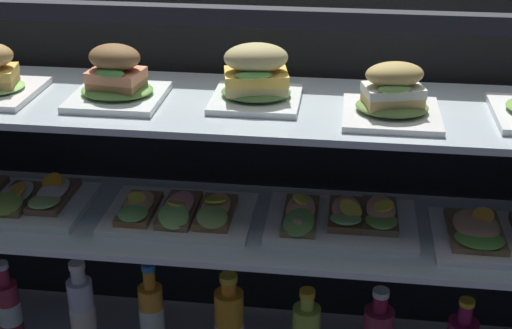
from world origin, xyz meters
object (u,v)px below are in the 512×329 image
Objects in this scene: open_sandwich_tray_center at (511,235)px; plated_roll_sandwich_right_of_center at (255,79)px; juice_bottle_back_left at (9,307)px; juice_bottle_tucked_behind at (83,310)px; juice_bottle_front_left_end at (152,314)px; open_sandwich_tray_left_of_center at (15,199)px; plated_roll_sandwich_mid_right at (393,98)px; open_sandwich_tray_near_right_corner at (179,212)px; open_sandwich_tray_right_of_center at (342,217)px; plated_roll_sandwich_mid_left at (116,81)px; juice_bottle_front_second at (229,324)px.

plated_roll_sandwich_right_of_center is at bearing 177.49° from open_sandwich_tray_center.
juice_bottle_tucked_behind is at bearing -1.78° from juice_bottle_back_left.
plated_roll_sandwich_right_of_center is 0.86m from juice_bottle_back_left.
open_sandwich_tray_left_of_center is at bearing -177.07° from juice_bottle_front_left_end.
plated_roll_sandwich_mid_right is (0.27, -0.05, -0.01)m from plated_roll_sandwich_right_of_center.
plated_roll_sandwich_right_of_center is at bearing 4.37° from open_sandwich_tray_near_right_corner.
plated_roll_sandwich_mid_right is at bearing -3.73° from juice_bottle_back_left.
open_sandwich_tray_left_of_center is (-0.54, -0.00, -0.30)m from plated_roll_sandwich_right_of_center.
plated_roll_sandwich_mid_left is at bearing -175.67° from open_sandwich_tray_right_of_center.
juice_bottle_front_left_end is (-0.78, 0.04, -0.30)m from open_sandwich_tray_center.
plated_roll_sandwich_right_of_center is 0.27m from plated_roll_sandwich_mid_right.
plated_roll_sandwich_mid_right is 0.88× the size of juice_bottle_back_left.
open_sandwich_tray_near_right_corner is 0.54m from juice_bottle_back_left.
open_sandwich_tray_right_of_center is 1.39× the size of juice_bottle_tucked_behind.
open_sandwich_tray_left_of_center is 0.42m from juice_bottle_front_left_end.
juice_bottle_front_left_end is at bearing 163.34° from open_sandwich_tray_near_right_corner.
plated_roll_sandwich_right_of_center is 0.77× the size of juice_bottle_tucked_behind.
juice_bottle_front_left_end is (0.02, 0.04, -0.59)m from plated_roll_sandwich_mid_left.
juice_bottle_front_second is at bearing 7.10° from open_sandwich_tray_near_right_corner.
juice_bottle_tucked_behind is at bearing 168.70° from plated_roll_sandwich_mid_left.
open_sandwich_tray_right_of_center reaches higher than juice_bottle_front_second.
open_sandwich_tray_near_right_corner is at bearing -175.63° from plated_roll_sandwich_right_of_center.
open_sandwich_tray_center is 1.38× the size of juice_bottle_front_left_end.
open_sandwich_tray_left_of_center is 0.72m from open_sandwich_tray_right_of_center.
open_sandwich_tray_near_right_corner is at bearing -172.90° from juice_bottle_front_second.
open_sandwich_tray_center is 1.41× the size of juice_bottle_front_second.
open_sandwich_tray_near_right_corner is 1.41× the size of juice_bottle_front_second.
open_sandwich_tray_left_of_center is at bearing -179.14° from open_sandwich_tray_right_of_center.
juice_bottle_front_left_end is at bearing 177.34° from open_sandwich_tray_center.
open_sandwich_tray_near_right_corner reaches higher than juice_bottle_tucked_behind.
plated_roll_sandwich_mid_left reaches higher than open_sandwich_tray_center.
open_sandwich_tray_right_of_center is 1.54× the size of juice_bottle_back_left.
open_sandwich_tray_left_of_center is 1.41× the size of juice_bottle_front_second.
open_sandwich_tray_center is (0.80, 0.00, -0.29)m from plated_roll_sandwich_mid_left.
open_sandwich_tray_right_of_center is at bearing 0.61° from juice_bottle_tucked_behind.
plated_roll_sandwich_mid_left is 0.57× the size of open_sandwich_tray_right_of_center.
plated_roll_sandwich_mid_left is 0.57× the size of open_sandwich_tray_left_of_center.
open_sandwich_tray_right_of_center is at bearing 2.76° from plated_roll_sandwich_right_of_center.
open_sandwich_tray_right_of_center is (0.72, 0.01, -0.00)m from open_sandwich_tray_left_of_center.
open_sandwich_tray_near_right_corner is 1.54× the size of juice_bottle_back_left.
plated_roll_sandwich_right_of_center is (0.27, 0.03, 0.01)m from plated_roll_sandwich_mid_left.
juice_bottle_tucked_behind is (-0.68, 0.05, -0.59)m from plated_roll_sandwich_mid_right.
plated_roll_sandwich_mid_right is at bearing -10.30° from plated_roll_sandwich_right_of_center.
plated_roll_sandwich_right_of_center is at bearing -2.97° from juice_bottle_front_left_end.
plated_roll_sandwich_mid_right is at bearing -35.01° from open_sandwich_tray_right_of_center.
juice_bottle_tucked_behind is at bearing 179.65° from plated_roll_sandwich_right_of_center.
juice_bottle_front_left_end reaches higher than juice_bottle_front_second.
juice_bottle_back_left is 0.55m from juice_bottle_front_second.
plated_roll_sandwich_right_of_center is at bearing 0.20° from open_sandwich_tray_left_of_center.
juice_bottle_front_second is at bearing 177.70° from open_sandwich_tray_center.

